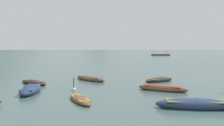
{
  "coord_description": "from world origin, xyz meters",
  "views": [
    {
      "loc": [
        -1.69,
        -5.73,
        3.16
      ],
      "look_at": [
        2.86,
        29.79,
        1.05
      ],
      "focal_mm": 37.74,
      "sensor_mm": 36.0,
      "label": 1
    }
  ],
  "objects_px": {
    "ferry_0": "(161,55)",
    "rowboat_4": "(163,88)",
    "rowboat_7": "(31,90)",
    "rowboat_0": "(159,80)",
    "rowboat_2": "(34,83)",
    "mooring_buoy": "(74,90)",
    "rowboat_3": "(90,79)",
    "rowboat_1": "(196,104)",
    "rowboat_6": "(80,100)"
  },
  "relations": [
    {
      "from": "rowboat_7",
      "to": "ferry_0",
      "type": "relative_size",
      "value": 0.41
    },
    {
      "from": "rowboat_7",
      "to": "mooring_buoy",
      "type": "height_order",
      "value": "mooring_buoy"
    },
    {
      "from": "rowboat_1",
      "to": "rowboat_4",
      "type": "height_order",
      "value": "rowboat_1"
    },
    {
      "from": "ferry_0",
      "to": "mooring_buoy",
      "type": "distance_m",
      "value": 100.85
    },
    {
      "from": "rowboat_1",
      "to": "rowboat_2",
      "type": "distance_m",
      "value": 14.4
    },
    {
      "from": "rowboat_1",
      "to": "rowboat_3",
      "type": "bearing_deg",
      "value": 113.44
    },
    {
      "from": "rowboat_4",
      "to": "rowboat_2",
      "type": "bearing_deg",
      "value": 155.79
    },
    {
      "from": "rowboat_0",
      "to": "rowboat_3",
      "type": "bearing_deg",
      "value": 165.13
    },
    {
      "from": "rowboat_7",
      "to": "mooring_buoy",
      "type": "xyz_separation_m",
      "value": [
        3.07,
        0.38,
        -0.12
      ]
    },
    {
      "from": "rowboat_1",
      "to": "rowboat_6",
      "type": "xyz_separation_m",
      "value": [
        -6.15,
        2.43,
        -0.09
      ]
    },
    {
      "from": "rowboat_1",
      "to": "mooring_buoy",
      "type": "relative_size",
      "value": 4.02
    },
    {
      "from": "rowboat_4",
      "to": "rowboat_7",
      "type": "height_order",
      "value": "rowboat_7"
    },
    {
      "from": "rowboat_7",
      "to": "ferry_0",
      "type": "height_order",
      "value": "ferry_0"
    },
    {
      "from": "rowboat_2",
      "to": "mooring_buoy",
      "type": "relative_size",
      "value": 2.99
    },
    {
      "from": "rowboat_3",
      "to": "ferry_0",
      "type": "relative_size",
      "value": 0.44
    },
    {
      "from": "rowboat_4",
      "to": "rowboat_7",
      "type": "relative_size",
      "value": 0.97
    },
    {
      "from": "rowboat_7",
      "to": "ferry_0",
      "type": "distance_m",
      "value": 102.43
    },
    {
      "from": "rowboat_6",
      "to": "mooring_buoy",
      "type": "relative_size",
      "value": 3.05
    },
    {
      "from": "rowboat_0",
      "to": "rowboat_4",
      "type": "height_order",
      "value": "rowboat_4"
    },
    {
      "from": "rowboat_2",
      "to": "rowboat_4",
      "type": "bearing_deg",
      "value": -24.21
    },
    {
      "from": "rowboat_6",
      "to": "ferry_0",
      "type": "height_order",
      "value": "ferry_0"
    },
    {
      "from": "rowboat_4",
      "to": "rowboat_3",
      "type": "bearing_deg",
      "value": 128.32
    },
    {
      "from": "rowboat_3",
      "to": "rowboat_2",
      "type": "bearing_deg",
      "value": -159.03
    },
    {
      "from": "rowboat_0",
      "to": "rowboat_1",
      "type": "distance_m",
      "value": 10.33
    },
    {
      "from": "ferry_0",
      "to": "rowboat_4",
      "type": "bearing_deg",
      "value": -108.93
    },
    {
      "from": "rowboat_0",
      "to": "ferry_0",
      "type": "xyz_separation_m",
      "value": [
        30.8,
        88.94,
        0.28
      ]
    },
    {
      "from": "rowboat_3",
      "to": "ferry_0",
      "type": "distance_m",
      "value": 94.88
    },
    {
      "from": "rowboat_2",
      "to": "mooring_buoy",
      "type": "xyz_separation_m",
      "value": [
        3.69,
        -3.91,
        -0.05
      ]
    },
    {
      "from": "rowboat_0",
      "to": "ferry_0",
      "type": "relative_size",
      "value": 0.38
    },
    {
      "from": "rowboat_6",
      "to": "ferry_0",
      "type": "bearing_deg",
      "value": 68.36
    },
    {
      "from": "rowboat_1",
      "to": "rowboat_3",
      "type": "relative_size",
      "value": 1.07
    },
    {
      "from": "rowboat_4",
      "to": "mooring_buoy",
      "type": "relative_size",
      "value": 3.41
    },
    {
      "from": "mooring_buoy",
      "to": "rowboat_7",
      "type": "bearing_deg",
      "value": -172.87
    },
    {
      "from": "rowboat_2",
      "to": "rowboat_3",
      "type": "distance_m",
      "value": 5.51
    },
    {
      "from": "mooring_buoy",
      "to": "rowboat_0",
      "type": "bearing_deg",
      "value": 27.02
    },
    {
      "from": "rowboat_7",
      "to": "rowboat_0",
      "type": "bearing_deg",
      "value": 22.0
    },
    {
      "from": "rowboat_2",
      "to": "rowboat_7",
      "type": "height_order",
      "value": "rowboat_7"
    },
    {
      "from": "rowboat_1",
      "to": "mooring_buoy",
      "type": "height_order",
      "value": "mooring_buoy"
    },
    {
      "from": "rowboat_2",
      "to": "rowboat_3",
      "type": "xyz_separation_m",
      "value": [
        5.14,
        1.97,
        0.03
      ]
    },
    {
      "from": "ferry_0",
      "to": "mooring_buoy",
      "type": "bearing_deg",
      "value": -112.67
    },
    {
      "from": "rowboat_1",
      "to": "rowboat_0",
      "type": "bearing_deg",
      "value": 82.07
    },
    {
      "from": "rowboat_3",
      "to": "rowboat_6",
      "type": "bearing_deg",
      "value": -95.71
    },
    {
      "from": "rowboat_4",
      "to": "mooring_buoy",
      "type": "bearing_deg",
      "value": 173.5
    },
    {
      "from": "rowboat_0",
      "to": "rowboat_2",
      "type": "height_order",
      "value": "rowboat_0"
    },
    {
      "from": "rowboat_6",
      "to": "mooring_buoy",
      "type": "xyz_separation_m",
      "value": [
        -0.5,
        3.68,
        -0.01
      ]
    },
    {
      "from": "rowboat_2",
      "to": "ferry_0",
      "type": "distance_m",
      "value": 98.79
    },
    {
      "from": "mooring_buoy",
      "to": "rowboat_1",
      "type": "bearing_deg",
      "value": -42.59
    },
    {
      "from": "rowboat_4",
      "to": "rowboat_7",
      "type": "distance_m",
      "value": 9.78
    },
    {
      "from": "rowboat_0",
      "to": "rowboat_1",
      "type": "height_order",
      "value": "rowboat_1"
    },
    {
      "from": "rowboat_0",
      "to": "rowboat_6",
      "type": "distance_m",
      "value": 10.88
    }
  ]
}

